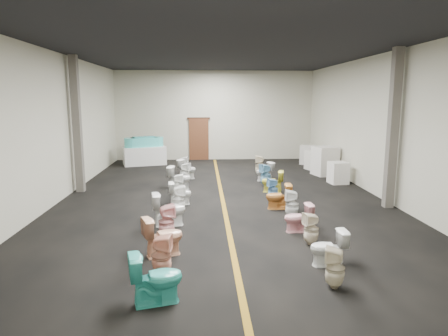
{
  "coord_description": "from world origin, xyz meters",
  "views": [
    {
      "loc": [
        -0.6,
        -12.46,
        3.11
      ],
      "look_at": [
        0.12,
        1.0,
        0.76
      ],
      "focal_mm": 32.0,
      "sensor_mm": 36.0,
      "label": 1
    }
  ],
  "objects_px": {
    "toilet_left_7": "(178,185)",
    "toilet_right_5": "(279,196)",
    "toilet_left_4": "(169,209)",
    "toilet_right_2": "(311,229)",
    "display_table": "(145,156)",
    "toilet_right_4": "(292,204)",
    "toilet_left_1": "(162,256)",
    "toilet_right_8": "(266,175)",
    "bathtub": "(144,142)",
    "toilet_left_9": "(185,173)",
    "appliance_crate_d": "(307,155)",
    "toilet_left_5": "(179,199)",
    "toilet_left_8": "(179,178)",
    "appliance_crate_b": "(325,161)",
    "toilet_left_3": "(167,222)",
    "toilet_left_11": "(184,165)",
    "toilet_right_0": "(335,268)",
    "toilet_right_10": "(260,165)",
    "appliance_crate_c": "(316,160)",
    "toilet_right_6": "(273,189)",
    "toilet_right_1": "(328,248)",
    "appliance_crate_a": "(338,173)",
    "toilet_right_7": "(273,181)",
    "toilet_right_3": "(298,218)",
    "toilet_left_0": "(156,278)",
    "toilet_left_2": "(163,236)",
    "toilet_left_6": "(180,193)",
    "toilet_left_10": "(187,169)",
    "toilet_right_9": "(265,172)"
  },
  "relations": [
    {
      "from": "toilet_right_1",
      "to": "toilet_right_2",
      "type": "bearing_deg",
      "value": -178.95
    },
    {
      "from": "toilet_left_0",
      "to": "toilet_left_9",
      "type": "xyz_separation_m",
      "value": [
        0.06,
        8.84,
        -0.02
      ]
    },
    {
      "from": "toilet_left_3",
      "to": "toilet_right_0",
      "type": "bearing_deg",
      "value": -147.52
    },
    {
      "from": "toilet_left_4",
      "to": "toilet_right_8",
      "type": "bearing_deg",
      "value": -45.32
    },
    {
      "from": "toilet_left_5",
      "to": "toilet_right_3",
      "type": "relative_size",
      "value": 1.14
    },
    {
      "from": "toilet_right_1",
      "to": "toilet_right_3",
      "type": "height_order",
      "value": "toilet_right_1"
    },
    {
      "from": "toilet_left_0",
      "to": "toilet_left_7",
      "type": "relative_size",
      "value": 1.11
    },
    {
      "from": "toilet_left_4",
      "to": "toilet_left_9",
      "type": "distance_m",
      "value": 5.01
    },
    {
      "from": "appliance_crate_d",
      "to": "toilet_right_5",
      "type": "distance_m",
      "value": 8.31
    },
    {
      "from": "appliance_crate_a",
      "to": "toilet_left_1",
      "type": "distance_m",
      "value": 9.51
    },
    {
      "from": "appliance_crate_a",
      "to": "appliance_crate_d",
      "type": "xyz_separation_m",
      "value": [
        0.0,
        4.47,
        0.05
      ]
    },
    {
      "from": "toilet_left_7",
      "to": "toilet_right_5",
      "type": "bearing_deg",
      "value": -118.95
    },
    {
      "from": "appliance_crate_b",
      "to": "toilet_right_10",
      "type": "bearing_deg",
      "value": 179.76
    },
    {
      "from": "toilet_left_9",
      "to": "toilet_right_7",
      "type": "bearing_deg",
      "value": -96.97
    },
    {
      "from": "appliance_crate_a",
      "to": "toilet_left_1",
      "type": "xyz_separation_m",
      "value": [
        -5.74,
        -7.58,
        -0.01
      ]
    },
    {
      "from": "toilet_left_8",
      "to": "toilet_right_0",
      "type": "distance_m",
      "value": 8.07
    },
    {
      "from": "toilet_left_3",
      "to": "toilet_right_7",
      "type": "bearing_deg",
      "value": -53.11
    },
    {
      "from": "appliance_crate_b",
      "to": "toilet_right_7",
      "type": "xyz_separation_m",
      "value": [
        -2.67,
        -2.93,
        -0.22
      ]
    },
    {
      "from": "display_table",
      "to": "toilet_left_3",
      "type": "distance_m",
      "value": 10.53
    },
    {
      "from": "toilet_right_7",
      "to": "appliance_crate_a",
      "type": "bearing_deg",
      "value": 127.56
    },
    {
      "from": "toilet_left_6",
      "to": "toilet_right_7",
      "type": "relative_size",
      "value": 0.92
    },
    {
      "from": "toilet_left_6",
      "to": "toilet_left_10",
      "type": "height_order",
      "value": "toilet_left_10"
    },
    {
      "from": "toilet_left_6",
      "to": "toilet_right_7",
      "type": "distance_m",
      "value": 3.33
    },
    {
      "from": "toilet_left_3",
      "to": "toilet_right_5",
      "type": "height_order",
      "value": "toilet_left_3"
    },
    {
      "from": "bathtub",
      "to": "toilet_left_11",
      "type": "relative_size",
      "value": 2.39
    },
    {
      "from": "toilet_left_4",
      "to": "toilet_left_8",
      "type": "distance_m",
      "value": 4.0
    },
    {
      "from": "toilet_left_2",
      "to": "toilet_left_8",
      "type": "xyz_separation_m",
      "value": [
        -0.01,
        5.93,
        0.0
      ]
    },
    {
      "from": "toilet_left_3",
      "to": "toilet_left_11",
      "type": "relative_size",
      "value": 1.07
    },
    {
      "from": "appliance_crate_c",
      "to": "toilet_left_0",
      "type": "relative_size",
      "value": 1.05
    },
    {
      "from": "toilet_right_3",
      "to": "toilet_right_9",
      "type": "height_order",
      "value": "toilet_right_9"
    },
    {
      "from": "toilet_left_1",
      "to": "toilet_right_8",
      "type": "bearing_deg",
      "value": -15.53
    },
    {
      "from": "toilet_left_0",
      "to": "toilet_left_8",
      "type": "bearing_deg",
      "value": -14.06
    },
    {
      "from": "toilet_right_0",
      "to": "toilet_right_6",
      "type": "relative_size",
      "value": 1.02
    },
    {
      "from": "toilet_left_1",
      "to": "toilet_left_2",
      "type": "distance_m",
      "value": 0.98
    },
    {
      "from": "appliance_crate_c",
      "to": "toilet_right_6",
      "type": "distance_m",
      "value": 5.97
    },
    {
      "from": "toilet_left_6",
      "to": "toilet_left_11",
      "type": "relative_size",
      "value": 0.92
    },
    {
      "from": "toilet_left_11",
      "to": "toilet_right_4",
      "type": "bearing_deg",
      "value": -145.28
    },
    {
      "from": "toilet_left_0",
      "to": "toilet_left_11",
      "type": "distance_m",
      "value": 10.67
    },
    {
      "from": "toilet_left_0",
      "to": "toilet_right_4",
      "type": "distance_m",
      "value": 5.23
    },
    {
      "from": "bathtub",
      "to": "toilet_left_9",
      "type": "xyz_separation_m",
      "value": [
        2.11,
        -4.36,
        -0.69
      ]
    },
    {
      "from": "toilet_right_3",
      "to": "toilet_left_1",
      "type": "bearing_deg",
      "value": -56.25
    },
    {
      "from": "toilet_left_4",
      "to": "toilet_right_2",
      "type": "relative_size",
      "value": 1.17
    },
    {
      "from": "appliance_crate_d",
      "to": "toilet_left_5",
      "type": "height_order",
      "value": "appliance_crate_d"
    },
    {
      "from": "toilet_right_10",
      "to": "toilet_right_5",
      "type": "bearing_deg",
      "value": 6.19
    },
    {
      "from": "toilet_left_1",
      "to": "toilet_left_11",
      "type": "height_order",
      "value": "toilet_left_1"
    },
    {
      "from": "display_table",
      "to": "toilet_right_4",
      "type": "xyz_separation_m",
      "value": [
        5.1,
        -8.96,
        -0.05
      ]
    },
    {
      "from": "toilet_right_1",
      "to": "toilet_right_4",
      "type": "xyz_separation_m",
      "value": [
        -0.02,
        3.0,
        0.04
      ]
    },
    {
      "from": "appliance_crate_c",
      "to": "toilet_right_5",
      "type": "relative_size",
      "value": 1.18
    },
    {
      "from": "toilet_right_3",
      "to": "toilet_right_10",
      "type": "relative_size",
      "value": 0.81
    },
    {
      "from": "appliance_crate_b",
      "to": "toilet_left_3",
      "type": "distance_m",
      "value": 9.34
    }
  ]
}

